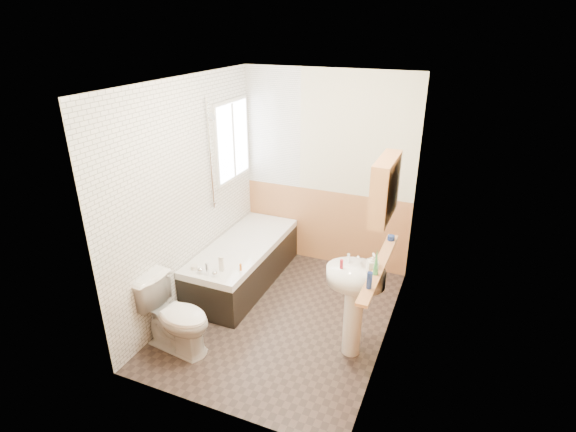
# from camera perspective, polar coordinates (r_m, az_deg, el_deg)

# --- Properties ---
(floor) EXTENTS (2.80, 2.80, 0.00)m
(floor) POSITION_cam_1_polar(r_m,az_deg,el_deg) (5.07, -0.67, -12.64)
(floor) COLOR #312622
(floor) RESTS_ON ground
(ceiling) EXTENTS (2.80, 2.80, 0.00)m
(ceiling) POSITION_cam_1_polar(r_m,az_deg,el_deg) (4.11, -0.84, 16.68)
(ceiling) COLOR white
(ceiling) RESTS_ON ground
(wall_back) EXTENTS (2.20, 0.02, 2.50)m
(wall_back) POSITION_cam_1_polar(r_m,az_deg,el_deg) (5.68, 4.93, 5.65)
(wall_back) COLOR beige
(wall_back) RESTS_ON ground
(wall_front) EXTENTS (2.20, 0.02, 2.50)m
(wall_front) POSITION_cam_1_polar(r_m,az_deg,el_deg) (3.34, -10.48, -8.39)
(wall_front) COLOR beige
(wall_front) RESTS_ON ground
(wall_left) EXTENTS (0.02, 2.80, 2.50)m
(wall_left) POSITION_cam_1_polar(r_m,az_deg,el_deg) (4.96, -12.62, 2.40)
(wall_left) COLOR beige
(wall_left) RESTS_ON ground
(wall_right) EXTENTS (0.02, 2.80, 2.50)m
(wall_right) POSITION_cam_1_polar(r_m,az_deg,el_deg) (4.17, 13.42, -1.87)
(wall_right) COLOR beige
(wall_right) RESTS_ON ground
(wainscot_right) EXTENTS (0.01, 2.80, 1.00)m
(wainscot_right) POSITION_cam_1_polar(r_m,az_deg,el_deg) (4.53, 12.25, -10.41)
(wainscot_right) COLOR tan
(wainscot_right) RESTS_ON wall_right
(wainscot_front) EXTENTS (2.20, 0.01, 1.00)m
(wainscot_front) POSITION_cam_1_polar(r_m,az_deg,el_deg) (3.80, -9.43, -17.86)
(wainscot_front) COLOR tan
(wainscot_front) RESTS_ON wall_front
(wainscot_back) EXTENTS (2.20, 0.01, 1.00)m
(wainscot_back) POSITION_cam_1_polar(r_m,az_deg,el_deg) (5.94, 4.61, -1.31)
(wainscot_back) COLOR tan
(wainscot_back) RESTS_ON wall_back
(tile_cladding_left) EXTENTS (0.01, 2.80, 2.50)m
(tile_cladding_left) POSITION_cam_1_polar(r_m,az_deg,el_deg) (4.94, -12.41, 2.37)
(tile_cladding_left) COLOR white
(tile_cladding_left) RESTS_ON wall_left
(tile_return_back) EXTENTS (0.75, 0.01, 1.50)m
(tile_return_back) POSITION_cam_1_polar(r_m,az_deg,el_deg) (5.78, -1.95, 11.18)
(tile_return_back) COLOR white
(tile_return_back) RESTS_ON wall_back
(window) EXTENTS (0.03, 0.79, 0.99)m
(window) POSITION_cam_1_polar(r_m,az_deg,el_deg) (5.58, -7.02, 9.49)
(window) COLOR white
(window) RESTS_ON wall_left
(bathtub) EXTENTS (0.70, 1.78, 0.67)m
(bathtub) POSITION_cam_1_polar(r_m,az_deg,el_deg) (5.55, -5.65, -5.81)
(bathtub) COLOR black
(bathtub) RESTS_ON floor
(shower_riser) EXTENTS (0.11, 0.08, 1.26)m
(shower_riser) POSITION_cam_1_polar(r_m,az_deg,el_deg) (5.09, -9.83, 8.75)
(shower_riser) COLOR silver
(shower_riser) RESTS_ON wall_left
(toilet) EXTENTS (0.80, 0.51, 0.74)m
(toilet) POSITION_cam_1_polar(r_m,az_deg,el_deg) (4.58, -14.08, -12.22)
(toilet) COLOR white
(toilet) RESTS_ON floor
(sink) EXTENTS (0.55, 0.44, 1.05)m
(sink) POSITION_cam_1_polar(r_m,az_deg,el_deg) (4.27, 8.44, -9.78)
(sink) COLOR white
(sink) RESTS_ON floor
(pine_shelf) EXTENTS (0.10, 1.31, 0.03)m
(pine_shelf) POSITION_cam_1_polar(r_m,az_deg,el_deg) (4.08, 11.52, -6.27)
(pine_shelf) COLOR tan
(pine_shelf) RESTS_ON wall_right
(medicine_cabinet) EXTENTS (0.15, 0.59, 0.53)m
(medicine_cabinet) POSITION_cam_1_polar(r_m,az_deg,el_deg) (3.86, 12.19, 3.44)
(medicine_cabinet) COLOR tan
(medicine_cabinet) RESTS_ON wall_right
(foam_can) EXTENTS (0.05, 0.05, 0.15)m
(foam_can) POSITION_cam_1_polar(r_m,az_deg,el_deg) (3.69, 10.30, -8.04)
(foam_can) COLOR navy
(foam_can) RESTS_ON pine_shelf
(green_bottle) EXTENTS (0.06, 0.06, 0.24)m
(green_bottle) POSITION_cam_1_polar(r_m,az_deg,el_deg) (3.87, 11.15, -5.71)
(green_bottle) COLOR #388447
(green_bottle) RESTS_ON pine_shelf
(black_jar) EXTENTS (0.08, 0.08, 0.05)m
(black_jar) POSITION_cam_1_polar(r_m,az_deg,el_deg) (4.52, 12.95, -2.72)
(black_jar) COLOR navy
(black_jar) RESTS_ON pine_shelf
(soap_bottle) EXTENTS (0.17, 0.23, 0.10)m
(soap_bottle) POSITION_cam_1_polar(r_m,az_deg,el_deg) (4.04, 10.66, -6.73)
(soap_bottle) COLOR silver
(soap_bottle) RESTS_ON sink
(clear_bottle) EXTENTS (0.04, 0.04, 0.09)m
(clear_bottle) POSITION_cam_1_polar(r_m,az_deg,el_deg) (4.10, 6.81, -6.08)
(clear_bottle) COLOR maroon
(clear_bottle) RESTS_ON sink
(blue_gel) EXTENTS (0.05, 0.03, 0.17)m
(blue_gel) POSITION_cam_1_polar(r_m,az_deg,el_deg) (4.85, -8.47, -6.05)
(blue_gel) COLOR silver
(blue_gel) RESTS_ON bathtub
(cream_jar) EXTENTS (0.09, 0.09, 0.05)m
(cream_jar) POSITION_cam_1_polar(r_m,az_deg,el_deg) (4.97, -11.83, -6.40)
(cream_jar) COLOR silver
(cream_jar) RESTS_ON bathtub
(orange_bottle) EXTENTS (0.03, 0.03, 0.08)m
(orange_bottle) POSITION_cam_1_polar(r_m,az_deg,el_deg) (4.86, -6.04, -6.49)
(orange_bottle) COLOR orange
(orange_bottle) RESTS_ON bathtub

